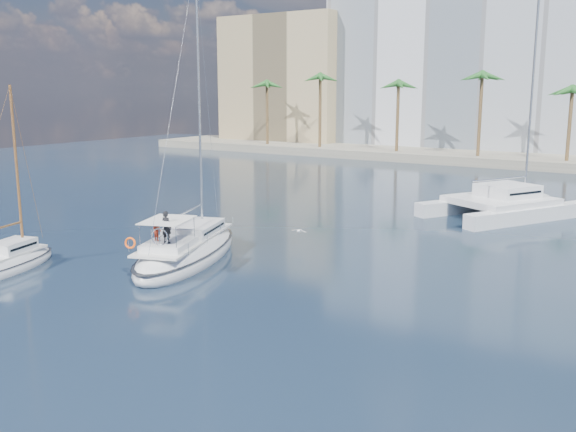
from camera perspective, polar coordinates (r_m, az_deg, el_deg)
The scene contains 10 objects.
ground at distance 35.20m, azimuth -2.57°, elevation -5.04°, with size 160.00×160.00×0.00m, color black.
quay at distance 91.10m, azimuth 20.39°, elevation 4.70°, with size 120.00×14.00×1.20m, color gray.
building_modern at distance 105.42m, azimuth 15.88°, elevation 13.07°, with size 42.00×16.00×28.00m, color silver.
building_tan_left at distance 114.50m, azimuth 0.38°, elevation 11.80°, with size 22.00×14.00×22.00m, color tan.
palm_left at distance 100.08m, azimuth 0.54°, elevation 11.47°, with size 3.60×3.60×12.30m.
palm_centre at distance 86.73m, azimuth 20.23°, elevation 10.84°, with size 3.60×3.60×12.30m.
main_sloop at distance 38.02m, azimuth -8.95°, elevation -3.09°, with size 7.70×12.70×17.98m.
small_sloop at distance 38.61m, azimuth -23.84°, elevation -3.92°, with size 4.20×7.80×10.70m.
catamaran at distance 53.32m, azimuth 18.73°, elevation 1.26°, with size 12.04×14.67×19.01m.
seagull at distance 40.86m, azimuth 1.00°, elevation -1.33°, with size 1.07×0.46×0.20m.
Camera 1 is at (19.69, -27.46, 9.86)m, focal length 40.00 mm.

